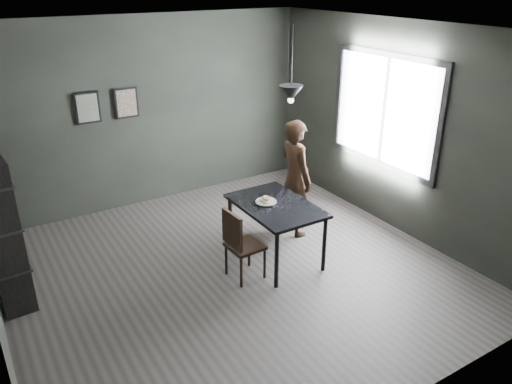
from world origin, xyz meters
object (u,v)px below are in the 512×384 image
woman (295,178)px  shelf_unit (3,236)px  wood_chair (239,241)px  cafe_table (276,210)px  pendant_lamp (291,93)px  white_plate (266,202)px

woman → shelf_unit: bearing=88.4°
wood_chair → shelf_unit: 2.49m
shelf_unit → woman: bearing=-7.2°
cafe_table → pendant_lamp: bearing=21.8°
wood_chair → pendant_lamp: 1.79m
wood_chair → pendant_lamp: size_ratio=1.02×
cafe_table → woman: woman is taller
cafe_table → woman: (0.61, 0.46, 0.13)m
cafe_table → wood_chair: wood_chair is taller
woman → wood_chair: size_ratio=1.82×
white_plate → pendant_lamp: (0.33, 0.00, 1.29)m
wood_chair → shelf_unit: size_ratio=0.53×
wood_chair → white_plate: bearing=23.3°
woman → white_plate: bearing=119.6°
cafe_table → woman: 0.78m
cafe_table → shelf_unit: size_ratio=0.72×
woman → wood_chair: bearing=119.1°
cafe_table → pendant_lamp: pendant_lamp is taller
woman → pendant_lamp: bearing=136.6°
woman → pendant_lamp: 1.35m
cafe_table → white_plate: size_ratio=5.22×
wood_chair → cafe_table: bearing=12.1°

